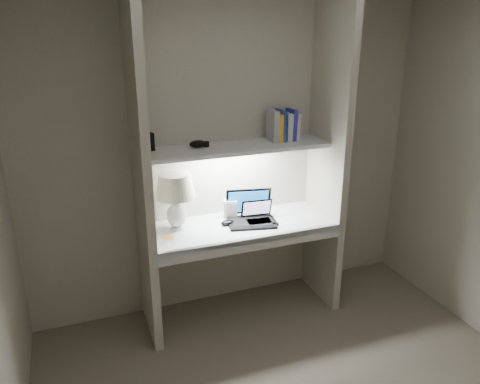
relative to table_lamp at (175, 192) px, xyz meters
name	(u,v)px	position (x,y,z in m)	size (l,w,h in m)	color
back_wall	(229,155)	(0.48, 0.19, 0.19)	(3.20, 0.01, 2.50)	beige
alcove_panel_left	(141,175)	(-0.25, -0.09, 0.19)	(0.06, 0.55, 2.50)	beige
alcove_panel_right	(328,155)	(1.21, -0.09, 0.19)	(0.06, 0.55, 2.50)	beige
desk	(241,226)	(0.48, -0.09, -0.31)	(1.40, 0.55, 0.04)	white
desk_apron	(254,244)	(0.48, -0.35, -0.34)	(1.46, 0.03, 0.10)	silver
shelf	(237,148)	(0.48, 0.01, 0.29)	(1.40, 0.36, 0.03)	silver
strip_light	(237,151)	(0.48, 0.01, 0.27)	(0.60, 0.04, 0.01)	white
table_lamp	(175,192)	(0.00, 0.00, 0.00)	(0.29, 0.29, 0.43)	white
laptop_main	(250,214)	(0.57, -0.06, -0.24)	(0.41, 0.37, 0.24)	black
laptop_netbook	(259,217)	(0.63, -0.09, -0.25)	(0.26, 0.24, 0.16)	black
speaker	(230,209)	(0.45, 0.07, -0.22)	(0.10, 0.07, 0.14)	silver
mouse	(228,222)	(0.38, -0.06, -0.27)	(0.11, 0.07, 0.04)	black
cable_coil	(259,214)	(0.68, 0.03, -0.28)	(0.10, 0.10, 0.01)	black
sticky_note	(168,237)	(-0.09, -0.13, -0.29)	(0.08, 0.08, 0.00)	yellow
book_row	(283,126)	(0.88, 0.05, 0.42)	(0.23, 0.16, 0.24)	silver
shelf_box	(148,142)	(-0.16, 0.09, 0.37)	(0.08, 0.05, 0.13)	black
shelf_gadget	(198,144)	(0.20, 0.06, 0.33)	(0.13, 0.09, 0.05)	black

